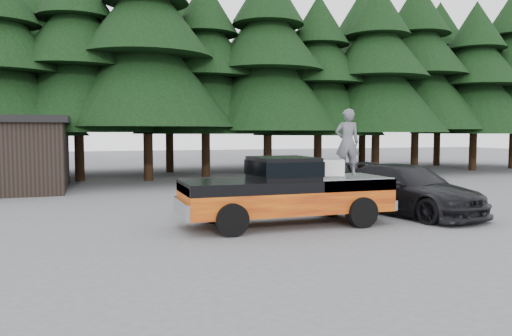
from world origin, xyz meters
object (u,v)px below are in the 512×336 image
object	(u,v)px
air_compressor	(331,169)
man_on_bed	(347,142)
parked_car	(406,189)
pickup_truck	(286,202)

from	to	relation	value
air_compressor	man_on_bed	bearing A→B (deg)	54.93
air_compressor	parked_car	xyz separation A→B (m)	(3.12, 0.88, -0.79)
pickup_truck	parked_car	xyz separation A→B (m)	(4.40, 0.63, 0.12)
air_compressor	man_on_bed	world-z (taller)	man_on_bed
man_on_bed	parked_car	distance (m)	2.86
air_compressor	man_on_bed	size ratio (longest dim) A/B	0.36
man_on_bed	parked_car	bearing A→B (deg)	-154.39
man_on_bed	parked_car	world-z (taller)	man_on_bed
pickup_truck	man_on_bed	size ratio (longest dim) A/B	3.06
man_on_bed	parked_car	size ratio (longest dim) A/B	0.36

